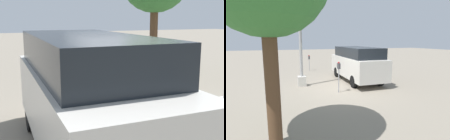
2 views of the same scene
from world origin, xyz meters
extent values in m
plane|color=gray|center=(0.00, 0.00, 0.00)|extent=(80.00, 80.00, 0.00)
cylinder|color=#9E9EA3|center=(-0.43, 0.39, 0.59)|extent=(0.05, 0.05, 1.18)
cube|color=#47474C|center=(-0.43, 0.39, 1.31)|extent=(0.21, 0.12, 0.26)
sphere|color=maroon|center=(-0.43, 0.39, 1.46)|extent=(0.11, 0.11, 0.11)
cube|color=beige|center=(1.64, -1.50, 0.92)|extent=(4.87, 1.88, 1.17)
cube|color=black|center=(1.52, -1.49, 1.81)|extent=(3.90, 1.73, 0.60)
cylinder|color=black|center=(0.15, -0.67, 0.33)|extent=(0.67, 0.23, 0.67)
cylinder|color=black|center=(0.13, -2.28, 0.33)|extent=(0.67, 0.23, 0.67)
cylinder|color=#513823|center=(-4.03, 3.25, 1.50)|extent=(0.33, 0.33, 2.99)
camera|label=1|loc=(6.08, -2.94, 2.40)|focal=45.00mm
camera|label=2|loc=(-8.20, 3.08, 2.52)|focal=28.00mm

